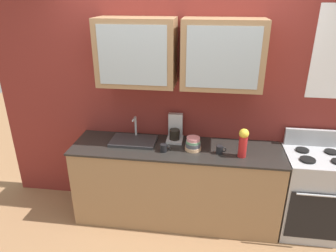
% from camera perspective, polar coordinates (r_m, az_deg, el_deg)
% --- Properties ---
extents(ground_plane, '(10.00, 10.00, 0.00)m').
position_cam_1_polar(ground_plane, '(3.75, 1.38, -16.18)').
color(ground_plane, '#936B47').
extents(back_wall_unit, '(4.15, 0.47, 2.88)m').
position_cam_1_polar(back_wall_unit, '(3.29, 2.33, 8.39)').
color(back_wall_unit, maroon).
rests_on(back_wall_unit, ground_plane).
extents(counter, '(2.20, 0.60, 0.89)m').
position_cam_1_polar(counter, '(3.48, 1.45, -10.49)').
color(counter, '#93704C').
rests_on(counter, ground_plane).
extents(stove_range, '(0.62, 0.58, 1.07)m').
position_cam_1_polar(stove_range, '(3.64, 24.80, -11.16)').
color(stove_range, '#ADAFB5').
rests_on(stove_range, ground_plane).
extents(sink_faucet, '(0.48, 0.31, 0.26)m').
position_cam_1_polar(sink_faucet, '(3.37, -6.33, -2.65)').
color(sink_faucet, '#2D2D30').
rests_on(sink_faucet, counter).
extents(bowl_stack, '(0.17, 0.17, 0.14)m').
position_cam_1_polar(bowl_stack, '(3.19, 4.62, -3.30)').
color(bowl_stack, '#E0AD7F').
rests_on(bowl_stack, counter).
extents(vase, '(0.09, 0.09, 0.30)m').
position_cam_1_polar(vase, '(3.10, 13.60, -2.84)').
color(vase, '#B21E1E').
rests_on(vase, counter).
extents(cup_near_sink, '(0.10, 0.07, 0.08)m').
position_cam_1_polar(cup_near_sink, '(3.15, -0.78, -4.04)').
color(cup_near_sink, black).
rests_on(cup_near_sink, counter).
extents(cup_near_bowls, '(0.10, 0.07, 0.08)m').
position_cam_1_polar(cup_near_bowls, '(3.16, 9.47, -4.30)').
color(cup_near_bowls, black).
rests_on(cup_near_bowls, counter).
extents(coffee_maker, '(0.17, 0.20, 0.29)m').
position_cam_1_polar(coffee_maker, '(3.38, 1.31, -0.85)').
color(coffee_maker, '#B7B7BC').
rests_on(coffee_maker, counter).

